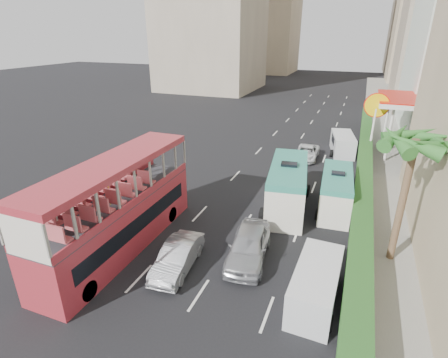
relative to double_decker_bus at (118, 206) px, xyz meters
The scene contains 14 objects.
ground_plane 6.51m from the double_decker_bus, ahead, with size 200.00×200.00×0.00m, color black.
double_decker_bus is the anchor object (origin of this frame).
car_silver_lane_a 4.60m from the double_decker_bus, ahead, with size 1.45×4.16×1.37m, color #B2B5B9.
car_silver_lane_b 7.46m from the double_decker_bus, 12.00° to the left, with size 1.92×4.78×1.63m, color #B2B5B9.
van_asset 19.92m from the double_decker_bus, 68.61° to the left, with size 1.96×4.26×1.18m, color silver.
minibus_near 10.97m from the double_decker_bus, 46.68° to the left, with size 2.29×6.88×3.05m, color silver.
minibus_far 13.86m from the double_decker_bus, 40.24° to the left, with size 1.89×5.66×2.51m, color silver.
panel_van_near 10.67m from the double_decker_bus, ahead, with size 1.77×4.43×1.77m, color silver.
panel_van_far 23.70m from the double_decker_bus, 64.53° to the left, with size 1.87×4.69×1.87m, color silver.
sidewalk 29.26m from the double_decker_bus, 59.04° to the left, with size 6.00×120.00×0.18m, color #99968C.
kerb_wall 18.66m from the double_decker_bus, 48.93° to the left, with size 0.30×44.00×1.00m, color silver.
hedge 18.60m from the double_decker_bus, 48.93° to the left, with size 1.10×44.00×0.70m, color #2D6626.
palm_tree 14.39m from the double_decker_bus, 16.16° to the left, with size 0.36×0.36×6.40m, color brown.
shell_station 28.02m from the double_decker_bus, 55.18° to the left, with size 6.50×8.00×5.50m, color silver.
Camera 1 is at (5.22, -13.28, 11.09)m, focal length 28.00 mm.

